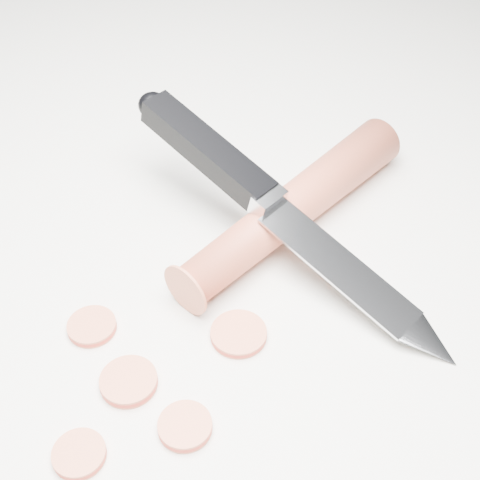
% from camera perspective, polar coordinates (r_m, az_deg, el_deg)
% --- Properties ---
extents(ground, '(2.40, 2.40, 0.00)m').
position_cam_1_polar(ground, '(0.45, -0.57, -7.30)').
color(ground, silver).
rests_on(ground, ground).
extents(carrot, '(0.09, 0.23, 0.03)m').
position_cam_1_polar(carrot, '(0.51, 4.65, 2.90)').
color(carrot, '#B9472E').
rests_on(carrot, ground).
extents(carrot_slice_0, '(0.03, 0.03, 0.01)m').
position_cam_1_polar(carrot_slice_0, '(0.41, -13.57, -17.34)').
color(carrot_slice_0, '#D36440').
rests_on(carrot_slice_0, ground).
extents(carrot_slice_1, '(0.03, 0.03, 0.01)m').
position_cam_1_polar(carrot_slice_1, '(0.46, -12.53, -7.21)').
color(carrot_slice_1, '#D36440').
rests_on(carrot_slice_1, ground).
extents(carrot_slice_2, '(0.03, 0.03, 0.01)m').
position_cam_1_polar(carrot_slice_2, '(0.41, -4.72, -15.56)').
color(carrot_slice_2, '#D36440').
rests_on(carrot_slice_2, ground).
extents(carrot_slice_3, '(0.04, 0.04, 0.01)m').
position_cam_1_polar(carrot_slice_3, '(0.43, -9.48, -11.83)').
color(carrot_slice_3, '#D36440').
rests_on(carrot_slice_3, ground).
extents(carrot_slice_4, '(0.04, 0.04, 0.01)m').
position_cam_1_polar(carrot_slice_4, '(0.45, -0.12, -8.02)').
color(carrot_slice_4, '#D36440').
rests_on(carrot_slice_4, ground).
extents(kitchen_knife, '(0.30, 0.11, 0.08)m').
position_cam_1_polar(kitchen_knife, '(0.47, 3.94, 2.40)').
color(kitchen_knife, '#B6B9BD').
rests_on(kitchen_knife, ground).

